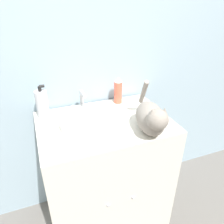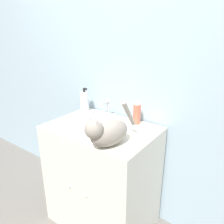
{
  "view_description": "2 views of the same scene",
  "coord_description": "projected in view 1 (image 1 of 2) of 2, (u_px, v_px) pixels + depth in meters",
  "views": [
    {
      "loc": [
        -0.36,
        -0.81,
        1.58
      ],
      "look_at": [
        0.04,
        0.25,
        0.96
      ],
      "focal_mm": 35.0,
      "sensor_mm": 36.0,
      "label": 1
    },
    {
      "loc": [
        0.94,
        -0.88,
        1.54
      ],
      "look_at": [
        0.1,
        0.28,
        1.02
      ],
      "focal_mm": 35.0,
      "sensor_mm": 36.0,
      "label": 2
    }
  ],
  "objects": [
    {
      "name": "wall_back",
      "position": [
        87.0,
        49.0,
        1.42
      ],
      "size": [
        6.0,
        0.05,
        2.5
      ],
      "color": "#9EB7C6",
      "rests_on": "ground_plane"
    },
    {
      "name": "vanity_cabinet",
      "position": [
        105.0,
        174.0,
        1.55
      ],
      "size": [
        0.8,
        0.57,
        0.88
      ],
      "color": "silver",
      "rests_on": "ground_plane"
    },
    {
      "name": "sink_basin",
      "position": [
        90.0,
        120.0,
        1.31
      ],
      "size": [
        0.37,
        0.37,
        0.04
      ],
      "color": "silver",
      "rests_on": "vanity_cabinet"
    },
    {
      "name": "faucet",
      "position": [
        82.0,
        101.0,
        1.44
      ],
      "size": [
        0.15,
        0.12,
        0.15
      ],
      "color": "silver",
      "rests_on": "vanity_cabinet"
    },
    {
      "name": "cat",
      "position": [
        151.0,
        118.0,
        1.19
      ],
      "size": [
        0.21,
        0.4,
        0.26
      ],
      "rotation": [
        0.0,
        0.0,
        -1.81
      ],
      "color": "gray",
      "rests_on": "vanity_cabinet"
    },
    {
      "name": "soap_bottle",
      "position": [
        42.0,
        104.0,
        1.34
      ],
      "size": [
        0.08,
        0.08,
        0.22
      ],
      "color": "silver",
      "rests_on": "vanity_cabinet"
    },
    {
      "name": "spray_bottle",
      "position": [
        118.0,
        90.0,
        1.52
      ],
      "size": [
        0.06,
        0.06,
        0.19
      ],
      "color": "#EF6047",
      "rests_on": "vanity_cabinet"
    }
  ]
}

